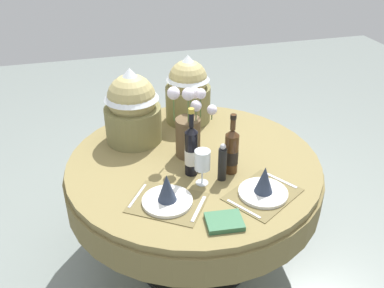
{
  "coord_description": "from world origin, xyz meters",
  "views": [
    {
      "loc": [
        -0.51,
        -1.87,
        1.97
      ],
      "look_at": [
        0.0,
        0.03,
        0.8
      ],
      "focal_mm": 39.14,
      "sensor_mm": 36.0,
      "label": 1
    }
  ],
  "objects": [
    {
      "name": "place_setting_left",
      "position": [
        -0.22,
        -0.33,
        0.77
      ],
      "size": [
        0.43,
        0.4,
        0.16
      ],
      "color": "brown",
      "rests_on": "dining_table"
    },
    {
      "name": "ground",
      "position": [
        0.0,
        0.0,
        0.0
      ],
      "size": [
        8.0,
        8.0,
        0.0
      ],
      "primitive_type": "plane",
      "color": "gray"
    },
    {
      "name": "wine_glass_left",
      "position": [
        -0.02,
        -0.22,
        0.86
      ],
      "size": [
        0.08,
        0.08,
        0.19
      ],
      "color": "silver",
      "rests_on": "dining_table"
    },
    {
      "name": "pepper_mill",
      "position": [
        0.09,
        -0.22,
        0.82
      ],
      "size": [
        0.04,
        0.04,
        0.21
      ],
      "color": "black",
      "rests_on": "dining_table"
    },
    {
      "name": "place_setting_right",
      "position": [
        0.24,
        -0.39,
        0.77
      ],
      "size": [
        0.43,
        0.4,
        0.16
      ],
      "color": "brown",
      "rests_on": "dining_table"
    },
    {
      "name": "dining_table",
      "position": [
        0.0,
        0.0,
        0.59
      ],
      "size": [
        1.41,
        1.41,
        0.72
      ],
      "color": "olive",
      "rests_on": "ground"
    },
    {
      "name": "book_on_table",
      "position": [
        -0.01,
        -0.54,
        0.74
      ],
      "size": [
        0.17,
        0.14,
        0.02
      ],
      "primitive_type": "cube",
      "rotation": [
        0.0,
        0.0,
        -0.09
      ],
      "color": "#336642",
      "rests_on": "dining_table"
    },
    {
      "name": "flower_vase",
      "position": [
        -0.01,
        0.06,
        0.9
      ],
      "size": [
        0.26,
        0.21,
        0.42
      ],
      "color": "brown",
      "rests_on": "dining_table"
    },
    {
      "name": "gift_tub_back_left",
      "position": [
        -0.28,
        0.31,
        0.96
      ],
      "size": [
        0.33,
        0.33,
        0.45
      ],
      "color": "olive",
      "rests_on": "dining_table"
    },
    {
      "name": "gift_tub_back_centre",
      "position": [
        0.09,
        0.47,
        0.95
      ],
      "size": [
        0.28,
        0.28,
        0.43
      ],
      "color": "olive",
      "rests_on": "dining_table"
    },
    {
      "name": "wine_bottle_left",
      "position": [
        -0.05,
        -0.12,
        0.86
      ],
      "size": [
        0.07,
        0.07,
        0.37
      ],
      "color": "black",
      "rests_on": "dining_table"
    },
    {
      "name": "wine_bottle_centre",
      "position": [
        0.16,
        -0.16,
        0.85
      ],
      "size": [
        0.07,
        0.07,
        0.33
      ],
      "color": "#422814",
      "rests_on": "dining_table"
    }
  ]
}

